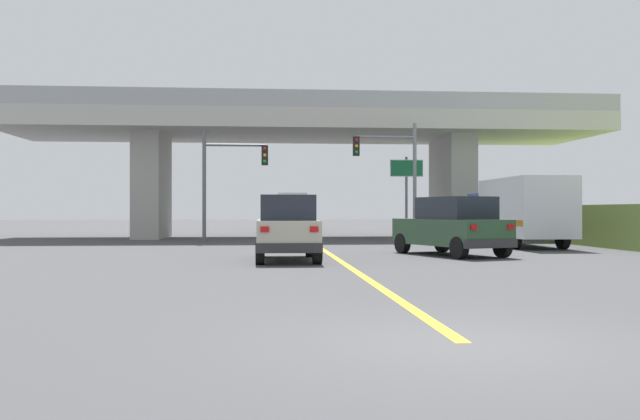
{
  "coord_description": "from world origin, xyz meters",
  "views": [
    {
      "loc": [
        -2.33,
        -7.92,
        1.56
      ],
      "look_at": [
        0.44,
        26.28,
        1.58
      ],
      "focal_mm": 38.79,
      "sensor_mm": 36.0,
      "label": 1
    }
  ],
  "objects_px": {
    "box_truck": "(519,210)",
    "traffic_signal_nearside": "(395,166)",
    "suv_lead": "(287,228)",
    "traffic_signal_farside": "(227,172)",
    "suv_crossing": "(452,226)",
    "highway_sign": "(407,178)",
    "sedan_oncoming": "(284,218)",
    "semi_truck_distant": "(291,210)"
  },
  "relations": [
    {
      "from": "suv_lead",
      "to": "traffic_signal_farside",
      "type": "xyz_separation_m",
      "value": [
        -2.51,
        12.13,
        2.41
      ]
    },
    {
      "from": "box_truck",
      "to": "highway_sign",
      "type": "height_order",
      "value": "highway_sign"
    },
    {
      "from": "suv_lead",
      "to": "suv_crossing",
      "type": "distance_m",
      "value": 6.11
    },
    {
      "from": "highway_sign",
      "to": "semi_truck_distant",
      "type": "height_order",
      "value": "highway_sign"
    },
    {
      "from": "box_truck",
      "to": "traffic_signal_farside",
      "type": "distance_m",
      "value": 13.7
    },
    {
      "from": "suv_lead",
      "to": "semi_truck_distant",
      "type": "relative_size",
      "value": 0.61
    },
    {
      "from": "suv_lead",
      "to": "sedan_oncoming",
      "type": "xyz_separation_m",
      "value": [
        0.75,
        28.28,
        0.0
      ]
    },
    {
      "from": "traffic_signal_nearside",
      "to": "traffic_signal_farside",
      "type": "xyz_separation_m",
      "value": [
        -8.32,
        -0.57,
        -0.35
      ]
    },
    {
      "from": "highway_sign",
      "to": "traffic_signal_farside",
      "type": "bearing_deg",
      "value": -157.42
    },
    {
      "from": "highway_sign",
      "to": "semi_truck_distant",
      "type": "bearing_deg",
      "value": 105.58
    },
    {
      "from": "traffic_signal_nearside",
      "to": "traffic_signal_farside",
      "type": "relative_size",
      "value": 1.11
    },
    {
      "from": "traffic_signal_nearside",
      "to": "traffic_signal_farside",
      "type": "distance_m",
      "value": 8.34
    },
    {
      "from": "semi_truck_distant",
      "to": "traffic_signal_nearside",
      "type": "bearing_deg",
      "value": -79.71
    },
    {
      "from": "suv_crossing",
      "to": "semi_truck_distant",
      "type": "relative_size",
      "value": 0.69
    },
    {
      "from": "suv_lead",
      "to": "suv_crossing",
      "type": "xyz_separation_m",
      "value": [
        5.77,
        2.0,
        0.0
      ]
    },
    {
      "from": "box_truck",
      "to": "sedan_oncoming",
      "type": "relative_size",
      "value": 1.58
    },
    {
      "from": "traffic_signal_nearside",
      "to": "highway_sign",
      "type": "distance_m",
      "value": 3.71
    },
    {
      "from": "box_truck",
      "to": "sedan_oncoming",
      "type": "xyz_separation_m",
      "value": [
        -9.55,
        20.64,
        -0.54
      ]
    },
    {
      "from": "sedan_oncoming",
      "to": "traffic_signal_nearside",
      "type": "xyz_separation_m",
      "value": [
        5.06,
        -15.58,
        2.75
      ]
    },
    {
      "from": "traffic_signal_farside",
      "to": "semi_truck_distant",
      "type": "relative_size",
      "value": 0.74
    },
    {
      "from": "suv_crossing",
      "to": "traffic_signal_nearside",
      "type": "bearing_deg",
      "value": 69.87
    },
    {
      "from": "suv_lead",
      "to": "traffic_signal_farside",
      "type": "height_order",
      "value": "traffic_signal_farside"
    },
    {
      "from": "traffic_signal_farside",
      "to": "highway_sign",
      "type": "height_order",
      "value": "traffic_signal_farside"
    },
    {
      "from": "traffic_signal_nearside",
      "to": "suv_crossing",
      "type": "bearing_deg",
      "value": -90.18
    },
    {
      "from": "suv_crossing",
      "to": "highway_sign",
      "type": "distance_m",
      "value": 14.41
    },
    {
      "from": "suv_lead",
      "to": "semi_truck_distant",
      "type": "bearing_deg",
      "value": 87.56
    },
    {
      "from": "box_truck",
      "to": "highway_sign",
      "type": "bearing_deg",
      "value": 110.4
    },
    {
      "from": "suv_lead",
      "to": "sedan_oncoming",
      "type": "relative_size",
      "value": 0.92
    },
    {
      "from": "box_truck",
      "to": "traffic_signal_nearside",
      "type": "bearing_deg",
      "value": 131.59
    },
    {
      "from": "suv_lead",
      "to": "sedan_oncoming",
      "type": "distance_m",
      "value": 28.29
    },
    {
      "from": "traffic_signal_nearside",
      "to": "traffic_signal_farside",
      "type": "bearing_deg",
      "value": -176.1
    },
    {
      "from": "box_truck",
      "to": "traffic_signal_nearside",
      "type": "height_order",
      "value": "traffic_signal_nearside"
    },
    {
      "from": "traffic_signal_nearside",
      "to": "highway_sign",
      "type": "height_order",
      "value": "traffic_signal_nearside"
    },
    {
      "from": "suv_crossing",
      "to": "highway_sign",
      "type": "height_order",
      "value": "highway_sign"
    },
    {
      "from": "highway_sign",
      "to": "semi_truck_distant",
      "type": "xyz_separation_m",
      "value": [
        -5.59,
        20.05,
        -1.79
      ]
    },
    {
      "from": "sedan_oncoming",
      "to": "highway_sign",
      "type": "distance_m",
      "value": 13.91
    },
    {
      "from": "traffic_signal_nearside",
      "to": "semi_truck_distant",
      "type": "xyz_separation_m",
      "value": [
        -4.26,
        23.49,
        -2.19
      ]
    },
    {
      "from": "suv_crossing",
      "to": "sedan_oncoming",
      "type": "relative_size",
      "value": 1.05
    },
    {
      "from": "sedan_oncoming",
      "to": "traffic_signal_farside",
      "type": "distance_m",
      "value": 16.65
    },
    {
      "from": "sedan_oncoming",
      "to": "semi_truck_distant",
      "type": "height_order",
      "value": "semi_truck_distant"
    },
    {
      "from": "suv_lead",
      "to": "suv_crossing",
      "type": "height_order",
      "value": "same"
    },
    {
      "from": "box_truck",
      "to": "traffic_signal_farside",
      "type": "bearing_deg",
      "value": 160.66
    }
  ]
}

